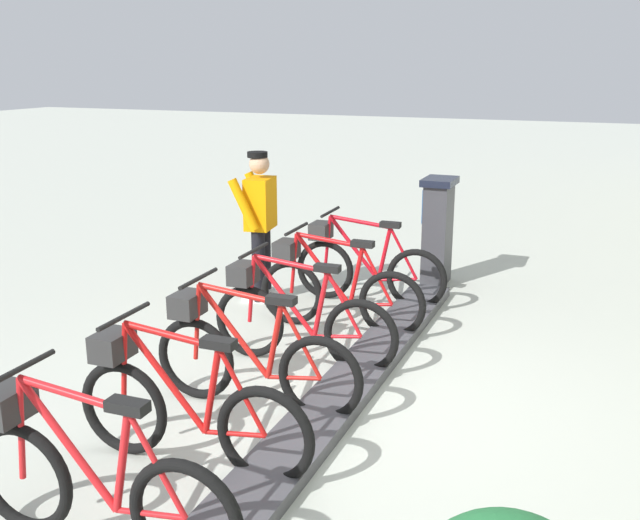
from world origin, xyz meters
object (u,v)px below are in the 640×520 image
Objects in this scene: bike_docked_0 at (363,265)px; bike_docked_5 at (87,479)px; bike_docked_4 at (181,406)px; worker_near_rack at (260,221)px; bike_docked_1 at (333,289)px; bike_docked_2 at (296,318)px; payment_kiosk at (437,229)px; bike_docked_3 at (247,356)px.

bike_docked_5 is (0.00, 4.56, 0.00)m from bike_docked_0.
bike_docked_5 is (0.00, 0.91, 0.00)m from bike_docked_4.
bike_docked_4 is 0.91m from bike_docked_5.
bike_docked_4 is at bearing 108.29° from worker_near_rack.
bike_docked_0 is 1.00× the size of bike_docked_1.
bike_docked_2 is at bearing 126.20° from worker_near_rack.
bike_docked_0 and bike_docked_2 have the same top height.
payment_kiosk reaches higher than bike_docked_0.
bike_docked_4 is at bearing 90.00° from bike_docked_0.
worker_near_rack is at bearing 16.30° from bike_docked_0.
bike_docked_4 is 1.04× the size of worker_near_rack.
worker_near_rack reaches higher than bike_docked_0.
worker_near_rack is at bearing -28.23° from bike_docked_1.
bike_docked_1 is 1.00× the size of bike_docked_4.
bike_docked_5 is at bearing 90.00° from bike_docked_3.
payment_kiosk is 2.17m from worker_near_rack.
bike_docked_4 is at bearing 83.04° from payment_kiosk.
bike_docked_1 is at bearing -90.00° from bike_docked_3.
payment_kiosk is at bearing -101.31° from bike_docked_2.
bike_docked_3 is 0.91m from bike_docked_4.
payment_kiosk is 0.74× the size of bike_docked_0.
payment_kiosk is 2.04m from bike_docked_1.
bike_docked_2 is 1.04× the size of worker_near_rack.
bike_docked_4 is at bearing -90.00° from bike_docked_5.
bike_docked_1 is 3.65m from bike_docked_5.
bike_docked_1 is 1.00× the size of bike_docked_2.
worker_near_rack is at bearing -53.80° from bike_docked_2.
payment_kiosk reaches higher than bike_docked_5.
worker_near_rack reaches higher than bike_docked_5.
bike_docked_4 is at bearing 90.00° from bike_docked_3.
worker_near_rack is at bearing 39.12° from payment_kiosk.
bike_docked_5 is at bearing 90.00° from bike_docked_1.
bike_docked_4 and bike_docked_5 have the same top height.
bike_docked_1 is 1.00× the size of bike_docked_3.
bike_docked_0 and bike_docked_1 have the same top height.
payment_kiosk is at bearing -98.62° from bike_docked_3.
bike_docked_1 is 1.04× the size of worker_near_rack.
bike_docked_3 and bike_docked_5 have the same top height.
bike_docked_0 is at bearing 61.13° from payment_kiosk.
bike_docked_3 is at bearing 90.00° from bike_docked_2.
bike_docked_5 is (0.00, 1.82, 0.00)m from bike_docked_3.
payment_kiosk is 4.72m from bike_docked_4.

